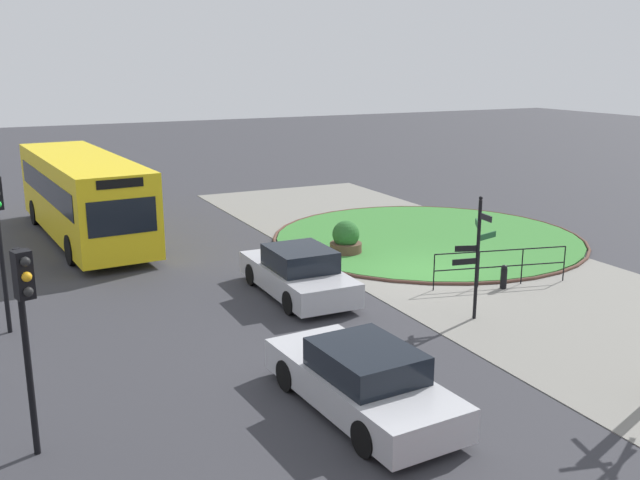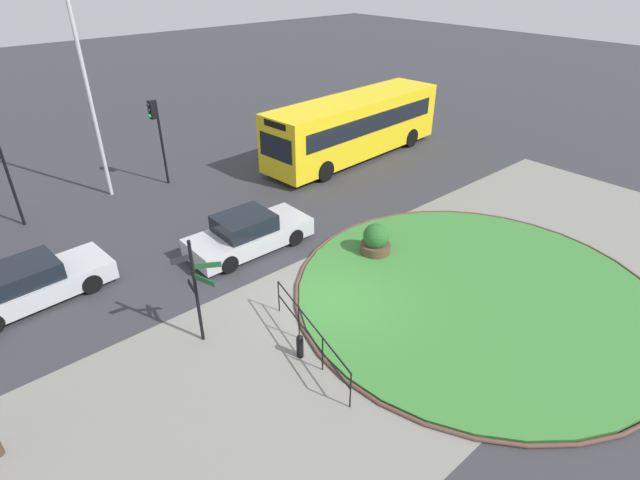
% 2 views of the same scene
% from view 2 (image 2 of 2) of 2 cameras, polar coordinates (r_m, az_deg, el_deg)
% --- Properties ---
extents(ground, '(120.00, 120.00, 0.00)m').
position_cam_2_polar(ground, '(15.59, 1.06, -7.15)').
color(ground, '#333338').
extents(sidewalk_paving, '(32.00, 8.46, 0.02)m').
position_cam_2_polar(sidewalk_paving, '(14.61, 5.78, -10.24)').
color(sidewalk_paving, gray).
rests_on(sidewalk_paving, ground).
extents(grass_island, '(11.18, 11.18, 0.10)m').
position_cam_2_polar(grass_island, '(16.66, 17.23, -5.75)').
color(grass_island, '#387A33').
rests_on(grass_island, ground).
extents(grass_kerb_ring, '(11.49, 11.49, 0.11)m').
position_cam_2_polar(grass_kerb_ring, '(16.66, 17.23, -5.73)').
color(grass_kerb_ring, brown).
rests_on(grass_kerb_ring, ground).
extents(signpost_directional, '(1.16, 1.39, 3.21)m').
position_cam_2_polar(signpost_directional, '(13.57, -13.87, -5.06)').
color(signpost_directional, black).
rests_on(signpost_directional, ground).
extents(bollard_foreground, '(0.19, 0.19, 0.73)m').
position_cam_2_polar(bollard_foreground, '(13.53, -2.30, -11.94)').
color(bollard_foreground, black).
rests_on(bollard_foreground, ground).
extents(railing_grass_edge, '(0.99, 4.08, 1.10)m').
position_cam_2_polar(railing_grass_edge, '(13.38, -1.12, -10.55)').
color(railing_grass_edge, black).
rests_on(railing_grass_edge, ground).
extents(bus_yellow, '(10.81, 3.38, 3.07)m').
position_cam_2_polar(bus_yellow, '(26.44, 3.91, 12.84)').
color(bus_yellow, yellow).
rests_on(bus_yellow, ground).
extents(car_far_lane, '(4.70, 2.09, 1.33)m').
position_cam_2_polar(car_far_lane, '(17.69, -30.06, -4.35)').
color(car_far_lane, '#B7B7BC').
rests_on(car_far_lane, ground).
extents(car_trailing, '(4.56, 1.90, 1.41)m').
position_cam_2_polar(car_trailing, '(18.14, -8.14, 0.73)').
color(car_trailing, '#B7B7BC').
rests_on(car_trailing, ground).
extents(traffic_light_near, '(0.48, 0.32, 3.60)m').
position_cam_2_polar(traffic_light_near, '(22.12, -32.61, 7.39)').
color(traffic_light_near, black).
rests_on(traffic_light_near, ground).
extents(traffic_light_far, '(0.49, 0.29, 3.88)m').
position_cam_2_polar(traffic_light_far, '(23.68, -18.14, 12.41)').
color(traffic_light_far, black).
rests_on(traffic_light_far, ground).
extents(lamppost_tall, '(0.32, 0.32, 9.36)m').
position_cam_2_polar(lamppost_tall, '(22.90, -25.09, 16.14)').
color(lamppost_tall, '#B7B7BC').
rests_on(lamppost_tall, ground).
extents(planter_near_signpost, '(1.09, 1.09, 1.19)m').
position_cam_2_polar(planter_near_signpost, '(17.82, 6.36, -0.13)').
color(planter_near_signpost, brown).
rests_on(planter_near_signpost, ground).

